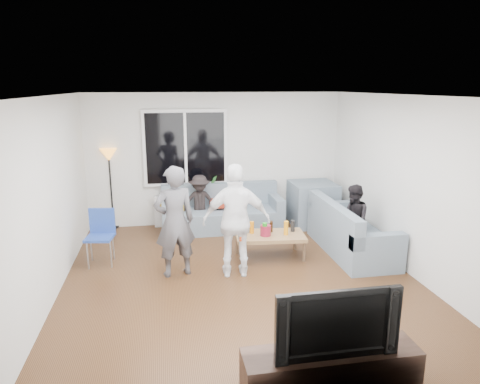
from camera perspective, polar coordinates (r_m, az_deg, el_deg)
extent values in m
cube|color=#56351C|center=(6.41, 0.06, -11.53)|extent=(5.00, 5.50, 0.04)
cube|color=white|center=(5.79, 0.07, 12.77)|extent=(5.00, 5.50, 0.04)
cube|color=silver|center=(8.65, -3.19, 4.35)|extent=(5.00, 0.04, 2.60)
cube|color=silver|center=(3.42, 8.47, -11.09)|extent=(5.00, 0.04, 2.60)
cube|color=silver|center=(6.07, -24.07, -1.02)|extent=(0.04, 5.50, 2.60)
cube|color=silver|center=(6.86, 21.25, 0.88)|extent=(0.04, 5.50, 2.60)
cube|color=white|center=(8.48, -7.19, 5.78)|extent=(1.62, 0.06, 1.47)
cube|color=black|center=(8.44, -7.18, 5.74)|extent=(1.50, 0.02, 1.35)
cube|color=white|center=(8.43, -7.17, 5.73)|extent=(0.05, 0.03, 1.35)
cube|color=silver|center=(8.71, -6.93, -2.36)|extent=(1.30, 0.12, 0.62)
imported|color=#2A6227|center=(8.59, -3.64, 0.92)|extent=(0.25, 0.23, 0.38)
imported|color=silver|center=(8.57, -8.05, 0.06)|extent=(0.19, 0.19, 0.17)
cube|color=slate|center=(8.79, 9.51, -1.52)|extent=(0.85, 0.85, 0.85)
cube|color=gold|center=(8.26, -8.96, -1.89)|extent=(0.44, 0.39, 0.14)
cube|color=maroon|center=(8.40, -2.71, -1.47)|extent=(0.37, 0.31, 0.13)
cube|color=olive|center=(7.09, 3.96, -7.08)|extent=(1.15, 0.70, 0.40)
cylinder|color=maroon|center=(6.93, 3.38, -5.07)|extent=(0.17, 0.17, 0.17)
imported|color=#4D4C51|center=(6.32, -8.58, -3.88)|extent=(0.67, 0.52, 1.64)
imported|color=white|center=(6.24, -0.47, -3.83)|extent=(1.02, 0.52, 1.67)
imported|color=black|center=(7.41, 14.68, -3.49)|extent=(0.52, 0.63, 1.16)
imported|color=black|center=(8.32, -5.30, -1.43)|extent=(0.70, 0.40, 1.08)
cube|color=#36231B|center=(4.31, 11.80, -22.19)|extent=(1.60, 0.40, 0.44)
imported|color=black|center=(4.01, 12.19, -15.94)|extent=(1.11, 0.15, 0.64)
cylinder|color=#1B921A|center=(6.88, 3.27, -4.97)|extent=(0.08, 0.08, 0.22)
cylinder|color=orange|center=(6.98, 6.08, -4.73)|extent=(0.07, 0.07, 0.23)
cylinder|color=orange|center=(7.02, 1.56, -4.69)|extent=(0.07, 0.07, 0.19)
cylinder|color=black|center=(7.16, 6.96, -4.47)|extent=(0.07, 0.07, 0.18)
cylinder|color=black|center=(7.10, 4.07, -4.54)|extent=(0.07, 0.07, 0.18)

